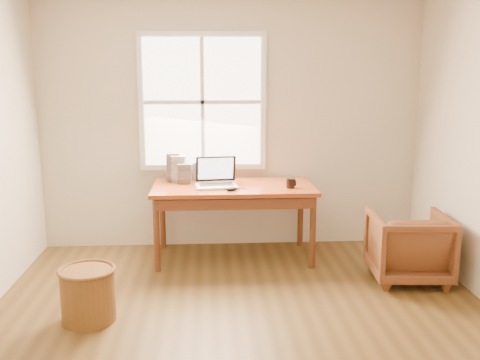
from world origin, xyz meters
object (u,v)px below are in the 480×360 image
Objects in this scene: armchair at (408,246)px; coffee_mug at (290,183)px; laptop at (216,173)px; cd_stack_a at (179,169)px; desk at (234,187)px; wicker_stool at (88,295)px.

coffee_mug is (-1.00, 0.53, 0.48)m from armchair.
laptop is 4.10× the size of coffee_mug.
laptop is at bearing -38.45° from cd_stack_a.
laptop is at bearing -157.35° from desk.
wicker_stool is 1.49× the size of cd_stack_a.
armchair is at bearing 13.66° from wicker_stool.
coffee_mug reaches higher than wicker_stool.
wicker_stool is at bearing -134.41° from laptop.
laptop is at bearing 51.78° from wicker_stool.
coffee_mug is 0.34× the size of cd_stack_a.
armchair is at bearing -25.49° from laptop.
armchair is 1.79× the size of laptop.
laptop reaches higher than cd_stack_a.
laptop is at bearing -15.02° from armchair.
coffee_mug is (0.72, -0.07, -0.09)m from laptop.
cd_stack_a is (0.62, 1.56, 0.68)m from wicker_stool.
armchair is at bearing -23.24° from cd_stack_a.
desk is 0.57m from coffee_mug.
cd_stack_a reaches higher than coffee_mug.
cd_stack_a is (-2.10, 0.90, 0.57)m from armchair.
wicker_stool is at bearing 17.95° from armchair.
armchair is at bearing -33.99° from coffee_mug.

